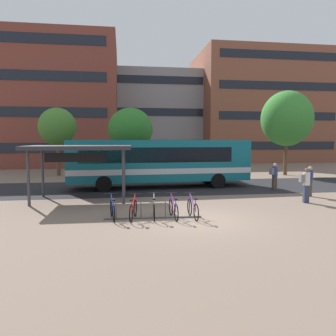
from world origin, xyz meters
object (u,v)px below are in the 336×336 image
parked_bicycle_red_1 (133,210)px  commuter_navy_pack_0 (310,179)px  parked_bicycle_silver_2 (154,209)px  commuter_grey_pack_2 (274,175)px  commuter_grey_pack_1 (306,183)px  street_tree_2 (287,119)px  parked_bicycle_purple_4 (193,209)px  street_tree_1 (130,129)px  street_tree_0 (57,127)px  parked_bicycle_blue_0 (112,210)px  transit_shelter (80,149)px  parked_bicycle_purple_3 (173,209)px  city_bus (161,161)px

parked_bicycle_red_1 → commuter_navy_pack_0: size_ratio=0.99×
parked_bicycle_silver_2 → commuter_grey_pack_2: 10.45m
commuter_navy_pack_0 → commuter_grey_pack_1: bearing=-163.7°
parked_bicycle_red_1 → street_tree_2: bearing=-33.2°
commuter_navy_pack_0 → street_tree_2: bearing=31.5°
parked_bicycle_purple_4 → commuter_grey_pack_2: commuter_grey_pack_2 is taller
commuter_navy_pack_0 → parked_bicycle_red_1: bearing=164.2°
commuter_grey_pack_2 → street_tree_1: 12.60m
street_tree_0 → street_tree_2: street_tree_2 is taller
parked_bicycle_blue_0 → transit_shelter: bearing=14.7°
street_tree_0 → street_tree_2: bearing=-7.1°
parked_bicycle_red_1 → transit_shelter: size_ratio=0.31×
parked_bicycle_purple_3 → parked_bicycle_purple_4: 0.80m
city_bus → street_tree_2: (12.21, 5.94, 3.35)m
city_bus → parked_bicycle_purple_3: bearing=-96.3°
parked_bicycle_purple_4 → commuter_navy_pack_0: (7.68, 4.01, 0.61)m
parked_bicycle_blue_0 → street_tree_2: size_ratio=0.23×
commuter_navy_pack_0 → street_tree_2: 12.17m
parked_bicycle_purple_3 → street_tree_2: 19.91m
parked_bicycle_blue_0 → street_tree_1: size_ratio=0.29×
parked_bicycle_red_1 → parked_bicycle_purple_3: size_ratio=0.99×
commuter_navy_pack_0 → street_tree_1: 14.92m
commuter_grey_pack_1 → commuter_grey_pack_2: 4.11m
parked_bicycle_purple_4 → commuter_grey_pack_2: size_ratio=1.00×
parked_bicycle_red_1 → transit_shelter: bearing=41.4°
parked_bicycle_silver_2 → transit_shelter: bearing=42.2°
parked_bicycle_silver_2 → commuter_grey_pack_2: bearing=-48.3°
parked_bicycle_purple_3 → street_tree_0: 19.22m
transit_shelter → street_tree_1: bearing=75.1°
parked_bicycle_purple_4 → city_bus: bearing=-0.8°
commuter_grey_pack_2 → street_tree_2: street_tree_2 is taller
street_tree_0 → parked_bicycle_red_1: bearing=-70.3°
transit_shelter → street_tree_2: street_tree_2 is taller
parked_bicycle_red_1 → parked_bicycle_purple_3: bearing=-80.2°
parked_bicycle_blue_0 → city_bus: bearing=-26.7°
street_tree_2 → parked_bicycle_purple_4: bearing=-129.2°
commuter_navy_pack_0 → street_tree_0: 21.18m
city_bus → parked_bicycle_blue_0: size_ratio=7.07×
parked_bicycle_purple_3 → street_tree_2: (12.72, 14.56, 4.74)m
parked_bicycle_blue_0 → street_tree_1: bearing=-11.7°
parked_bicycle_blue_0 → parked_bicycle_purple_3: bearing=-101.1°
parked_bicycle_purple_3 → commuter_grey_pack_2: bearing=-53.2°
street_tree_1 → street_tree_2: size_ratio=0.78×
parked_bicycle_blue_0 → parked_bicycle_silver_2: (1.68, -0.08, 0.00)m
parked_bicycle_purple_4 → street_tree_2: size_ratio=0.23×
parked_bicycle_silver_2 → street_tree_2: (13.51, 14.48, 4.74)m
street_tree_1 → street_tree_2: 14.09m
parked_bicycle_purple_3 → commuter_grey_pack_1: bearing=-75.9°
parked_bicycle_silver_2 → parked_bicycle_blue_0: bearing=92.0°
parked_bicycle_red_1 → street_tree_2: 20.96m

